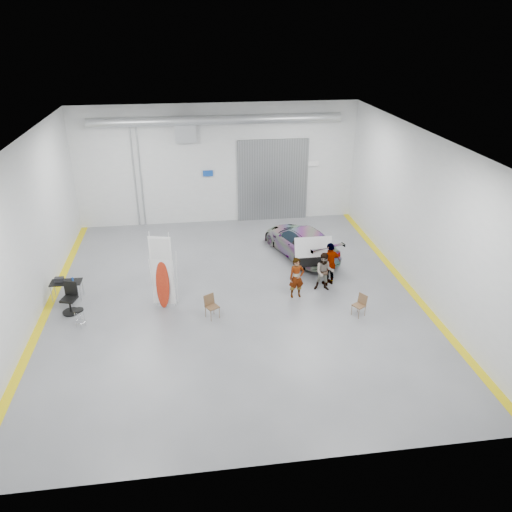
{
  "coord_description": "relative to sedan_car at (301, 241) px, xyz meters",
  "views": [
    {
      "loc": [
        -1.45,
        -16.43,
        9.57
      ],
      "look_at": [
        0.88,
        0.36,
        1.5
      ],
      "focal_mm": 35.0,
      "sensor_mm": 36.0,
      "label": 1
    }
  ],
  "objects": [
    {
      "name": "work_table",
      "position": [
        -9.62,
        -2.62,
        0.06
      ],
      "size": [
        1.14,
        0.58,
        0.92
      ],
      "rotation": [
        0.0,
        0.0,
        -0.02
      ],
      "color": "#9A9EA3",
      "rests_on": "ground"
    },
    {
      "name": "trunk_lid",
      "position": [
        0.0,
        -2.01,
        0.67
      ],
      "size": [
        1.53,
        0.93,
        0.04
      ],
      "primitive_type": "cube",
      "color": "silver",
      "rests_on": "sedan_car"
    },
    {
      "name": "office_chair",
      "position": [
        -9.26,
        -3.64,
        -0.15
      ],
      "size": [
        0.62,
        0.65,
        1.14
      ],
      "rotation": [
        0.0,
        0.0,
        -0.28
      ],
      "color": "black",
      "rests_on": "ground"
    },
    {
      "name": "person_a",
      "position": [
        -0.99,
        -3.66,
        0.15
      ],
      "size": [
        0.61,
        0.42,
        1.6
      ],
      "primitive_type": "imported",
      "rotation": [
        0.0,
        0.0,
        0.07
      ],
      "color": "brown",
      "rests_on": "ground"
    },
    {
      "name": "person_c",
      "position": [
        0.5,
        -2.88,
        0.24
      ],
      "size": [
        1.12,
        0.82,
        1.79
      ],
      "primitive_type": "imported",
      "rotation": [
        0.0,
        0.0,
        3.57
      ],
      "color": "#A66637",
      "rests_on": "ground"
    },
    {
      "name": "surfboard_display",
      "position": [
        -5.87,
        -3.72,
        0.54
      ],
      "size": [
        0.82,
        0.37,
        2.95
      ],
      "rotation": [
        0.0,
        0.0,
        -0.25
      ],
      "color": "white",
      "rests_on": "ground"
    },
    {
      "name": "sedan_car",
      "position": [
        0.0,
        0.0,
        0.0
      ],
      "size": [
        3.12,
        4.86,
        1.31
      ],
      "primitive_type": "imported",
      "rotation": [
        0.0,
        0.0,
        3.45
      ],
      "color": "white",
      "rests_on": "ground"
    },
    {
      "name": "person_b",
      "position": [
        0.18,
        -3.29,
        0.12
      ],
      "size": [
        0.87,
        0.74,
        1.56
      ],
      "primitive_type": "imported",
      "rotation": [
        0.0,
        0.0,
        -0.22
      ],
      "color": "#476B83",
      "rests_on": "ground"
    },
    {
      "name": "folding_chair_far",
      "position": [
        0.92,
        -5.29,
        -0.4
      ],
      "size": [
        0.51,
        0.62,
        0.81
      ],
      "rotation": [
        0.0,
        0.0,
        -1.05
      ],
      "color": "brown",
      "rests_on": "ground"
    },
    {
      "name": "ground",
      "position": [
        -3.32,
        -3.38,
        -0.65
      ],
      "size": [
        16.0,
        16.0,
        0.0
      ],
      "primitive_type": "plane",
      "color": "slate",
      "rests_on": "ground"
    },
    {
      "name": "shop_stool",
      "position": [
        -8.74,
        -4.7,
        -0.31
      ],
      "size": [
        0.36,
        0.36,
        0.7
      ],
      "rotation": [
        0.0,
        0.0,
        0.12
      ],
      "color": "black",
      "rests_on": "ground"
    },
    {
      "name": "folding_chair_near",
      "position": [
        -4.23,
        -4.71,
        -0.39
      ],
      "size": [
        0.55,
        0.6,
        0.86
      ],
      "rotation": [
        0.0,
        0.0,
        0.52
      ],
      "color": "brown",
      "rests_on": "ground"
    },
    {
      "name": "room_shell",
      "position": [
        -3.08,
        -1.16,
        3.42
      ],
      "size": [
        14.02,
        16.18,
        6.01
      ],
      "color": "silver",
      "rests_on": "ground"
    }
  ]
}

